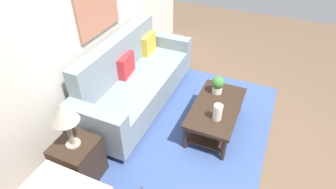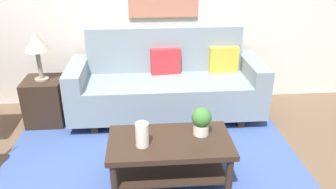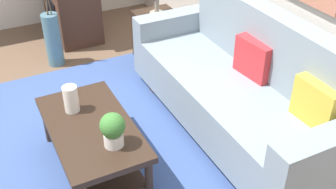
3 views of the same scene
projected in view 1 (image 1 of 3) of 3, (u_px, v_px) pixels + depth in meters
The scene contains 12 objects.
ground_plane at pixel (225, 140), 3.70m from camera, with size 9.76×9.76×0.00m, color brown.
wall_back at pixel (85, 23), 3.51m from camera, with size 5.76×0.10×2.70m, color silver.
area_rug at pixel (190, 129), 3.85m from camera, with size 2.99×2.08×0.01m, color #3D5693.
couch at pixel (135, 81), 4.06m from camera, with size 2.32×0.84×1.08m.
throw_pillow_crimson at pixel (126, 65), 3.94m from camera, with size 0.36×0.12×0.32m, color red.
throw_pillow_mustard at pixel (148, 44), 4.47m from camera, with size 0.36×0.12×0.32m, color gold.
coffee_table at pixel (216, 112), 3.68m from camera, with size 1.10×0.60×0.43m.
tabletop_vase at pixel (218, 112), 3.34m from camera, with size 0.11×0.11×0.22m, color white.
potted_plant_tabletop at pixel (218, 84), 3.75m from camera, with size 0.18×0.18×0.26m.
side_table at pixel (79, 161), 3.08m from camera, with size 0.44×0.44×0.56m, color #332319.
table_lamp at pixel (64, 114), 2.64m from camera, with size 0.28×0.28×0.57m.
framed_painting at pixel (96, 0), 3.50m from camera, with size 0.87×0.03×0.87m, color #B77056.
Camera 1 is at (-2.63, -0.30, 2.77)m, focal length 28.84 mm.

